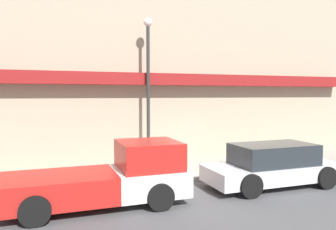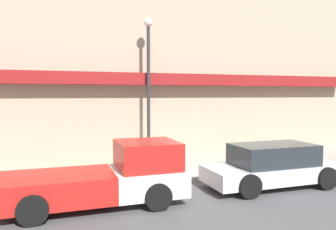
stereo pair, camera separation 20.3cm
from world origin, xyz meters
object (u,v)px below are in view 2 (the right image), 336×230
fire_hydrant (89,174)px  parked_car (273,166)px  pickup_truck (108,177)px  street_lamp (148,76)px

fire_hydrant → parked_car: bearing=-18.4°
parked_car → fire_hydrant: (-5.98, 1.99, -0.26)m
parked_car → pickup_truck: bearing=-179.4°
fire_hydrant → street_lamp: size_ratio=0.10×
parked_car → street_lamp: size_ratio=0.78×
pickup_truck → parked_car: (5.62, -0.00, -0.06)m
pickup_truck → parked_car: pickup_truck is taller
fire_hydrant → pickup_truck: bearing=-79.8°
pickup_truck → parked_car: size_ratio=1.07×
pickup_truck → fire_hydrant: pickup_truck is taller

